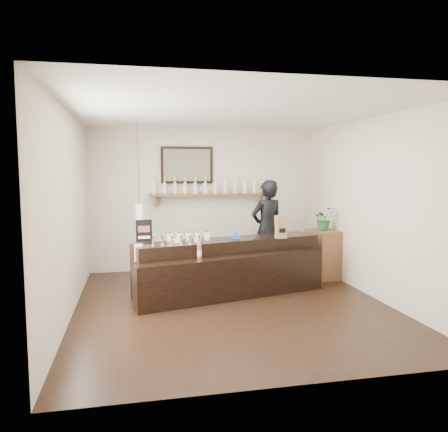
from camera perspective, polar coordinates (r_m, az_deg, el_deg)
name	(u,v)px	position (r m, az deg, el deg)	size (l,w,h in m)	color
ground	(232,305)	(6.59, 1.03, -11.50)	(5.00, 5.00, 0.00)	black
room_shell	(232,190)	(6.29, 1.06, 3.47)	(5.00, 5.00, 5.00)	beige
back_wall_decor	(198,182)	(8.59, -3.43, 4.49)	(2.66, 0.96, 1.69)	brown
counter	(230,268)	(7.05, 0.80, -6.86)	(3.16, 1.56, 1.02)	black
promo_sign	(144,231)	(6.87, -10.41, -1.92)	(0.25, 0.03, 0.35)	black
paper_bag	(281,227)	(7.20, 7.47, -1.41)	(0.17, 0.13, 0.37)	brown
tape_dispenser	(236,236)	(7.07, 1.58, -2.68)	(0.14, 0.08, 0.11)	#1850AE
side_cabinet	(323,254)	(8.25, 12.81, -4.87)	(0.53, 0.67, 0.89)	brown
potted_plant	(324,219)	(8.15, 12.92, -0.34)	(0.38, 0.33, 0.42)	#255E29
shopkeeper	(267,222)	(8.10, 5.64, -0.84)	(0.74, 0.49, 2.04)	black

